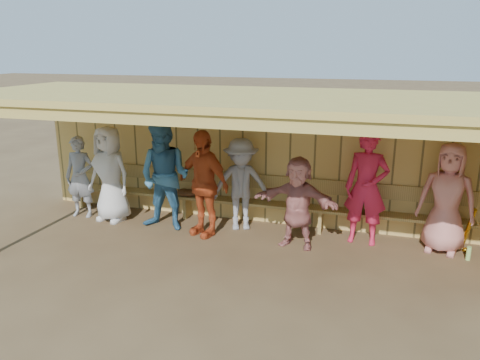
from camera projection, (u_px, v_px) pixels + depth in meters
name	position (u px, v px, depth m)	size (l,w,h in m)	color
ground	(234.00, 246.00, 7.79)	(90.00, 90.00, 0.00)	brown
player_a	(80.00, 177.00, 8.99)	(0.58, 0.38, 1.58)	gray
player_b	(110.00, 174.00, 8.75)	(0.89, 0.58, 1.82)	silver
player_c	(165.00, 176.00, 8.31)	(0.95, 0.74, 1.96)	teal
player_d	(203.00, 183.00, 8.06)	(1.09, 0.46, 1.87)	#C0481E
player_e	(241.00, 184.00, 8.35)	(1.08, 0.62, 1.67)	gray
player_f	(297.00, 202.00, 7.59)	(1.41, 0.45, 1.52)	#BE726B
player_g	(366.00, 188.00, 7.70)	(0.70, 0.46, 1.92)	#D42145
player_h	(447.00, 198.00, 7.37)	(0.87, 0.57, 1.79)	#D88379
dugout_structure	(268.00, 140.00, 7.85)	(8.80, 3.20, 2.50)	tan
bench	(252.00, 196.00, 8.68)	(7.60, 0.34, 0.93)	#AF904B
dugout_equipment	(197.00, 195.00, 8.86)	(7.52, 0.62, 0.80)	gold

